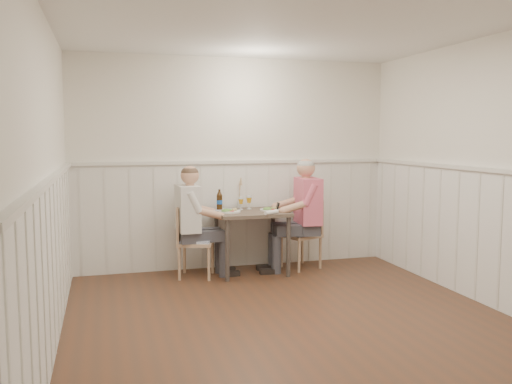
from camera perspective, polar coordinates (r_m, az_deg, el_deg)
ground_plane at (r=4.90m, az=4.19°, el=-13.73°), size 4.50×4.50×0.00m
room_shell at (r=4.61m, az=4.34°, el=4.32°), size 4.04×4.54×2.60m
wainscot at (r=5.35m, az=1.73°, el=-4.38°), size 4.00×4.49×1.34m
dining_table at (r=6.48m, az=-0.48°, el=-2.97°), size 0.83×0.70×0.75m
chair_right at (r=6.80m, az=5.09°, el=-4.11°), size 0.51×0.51×0.85m
chair_left at (r=6.37m, az=-6.79°, el=-4.88°), size 0.50×0.50×0.84m
man_in_pink at (r=6.65m, az=5.11°, el=-3.27°), size 0.67×0.46×1.39m
diner_cream at (r=6.33m, az=-6.81°, el=-4.02°), size 0.62×0.43×1.33m
plate_man at (r=6.51m, az=1.44°, el=-1.78°), size 0.25×0.25×0.06m
plate_diner at (r=6.36m, az=-2.90°, el=-1.97°), size 0.27×0.27×0.07m
beer_glass_a at (r=6.63m, az=-0.74°, el=-0.82°), size 0.07×0.07×0.17m
beer_glass_b at (r=6.58m, az=-1.60°, el=-0.95°), size 0.06×0.06×0.16m
beer_bottle at (r=6.57m, az=-3.87°, el=-0.93°), size 0.07×0.07×0.25m
rolled_napkin at (r=6.20m, az=1.62°, el=-2.16°), size 0.19×0.14×0.04m
grass_vase at (r=6.72m, az=-1.84°, el=-0.18°), size 0.05×0.05×0.40m
gingham_mat at (r=6.57m, az=-3.50°, el=-1.87°), size 0.34×0.31×0.01m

